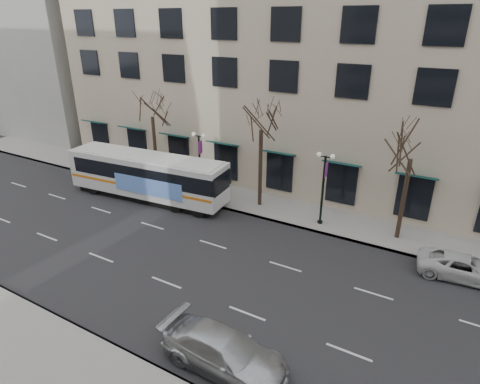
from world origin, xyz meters
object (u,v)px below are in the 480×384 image
Objects in this scene: white_pickup at (464,267)px; city_bus at (148,175)px; tree_far_mid at (261,117)px; lamp_post_right at (323,186)px; lamp_post_left at (200,161)px; tree_far_right at (413,144)px; silver_car at (224,352)px; tree_far_left at (151,105)px.

city_bus is at bearing 85.45° from white_pickup.
tree_far_mid is 1.64× the size of lamp_post_right.
city_bus is at bearing -143.80° from lamp_post_left.
lamp_post_left is (-14.99, -0.60, -3.48)m from tree_far_right.
tree_far_right is 1.46× the size of silver_car.
lamp_post_right reaches higher than white_pickup.
tree_far_mid reaches higher than lamp_post_right.
lamp_post_left reaches higher than city_bus.
white_pickup is (23.90, -2.60, -6.04)m from tree_far_left.
lamp_post_right is 13.98m from silver_car.
city_bus reaches higher than silver_car.
lamp_post_right is (10.00, 0.00, 0.00)m from lamp_post_left.
tree_far_mid reaches higher than city_bus.
tree_far_mid reaches higher than silver_car.
lamp_post_left is (-4.99, -0.60, -3.96)m from tree_far_mid.
lamp_post_right is at bearing -2.29° from tree_far_left.
silver_car is (5.76, -14.39, -6.10)m from tree_far_mid.
lamp_post_left is at bearing 39.50° from silver_car.
lamp_post_left is 1.09× the size of white_pickup.
lamp_post_right is at bearing 0.00° from lamp_post_left.
white_pickup is at bearing -6.04° from lamp_post_left.
silver_car is (0.75, -13.79, -2.14)m from lamp_post_right.
tree_far_left reaches higher than white_pickup.
silver_car is (-4.24, -14.39, -5.62)m from tree_far_right.
white_pickup is at bearing -3.91° from city_bus.
tree_far_right is at bearing 2.29° from lamp_post_left.
white_pickup is (3.90, -2.60, -5.76)m from tree_far_right.
city_bus is (1.74, -3.00, -4.75)m from tree_far_left.
tree_far_left reaches higher than tree_far_right.
lamp_post_right is 13.52m from city_bus.
tree_far_mid is at bearing 14.99° from city_bus.
lamp_post_right is at bearing 5.30° from city_bus.
city_bus is (-18.26, -3.00, -4.47)m from tree_far_right.
tree_far_left is at bearing 180.00° from tree_far_right.
tree_far_mid is 15.46m from white_pickup.
silver_car is (14.03, -11.40, -1.15)m from city_bus.
lamp_post_right is at bearing -173.15° from tree_far_right.
lamp_post_right is at bearing 4.69° from silver_car.
silver_car is at bearing -44.03° from city_bus.
tree_far_left is 10.00m from tree_far_mid.
tree_far_mid reaches higher than white_pickup.
tree_far_mid is at bearing 173.17° from lamp_post_right.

